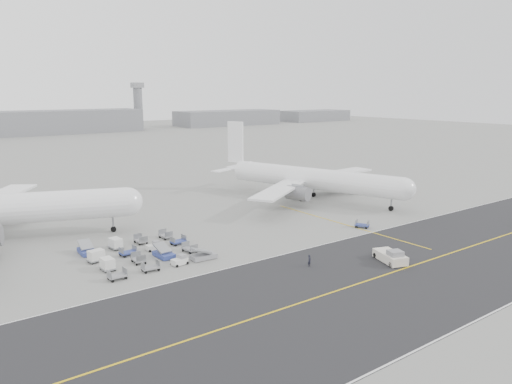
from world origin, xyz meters
TOP-DOWN VIEW (x-y plane):
  - ground at (0.00, 0.00)m, footprint 700.00×700.00m
  - taxiway at (5.02, -17.98)m, footprint 220.00×59.00m
  - horizon_buildings at (30.00, 260.00)m, footprint 520.00×28.00m
  - control_tower at (100.00, 265.00)m, footprint 7.00×7.00m
  - airliner_b at (40.19, 26.58)m, footprint 49.68×50.66m
  - pushback_tug at (19.46, -14.91)m, footprint 4.56×7.78m
  - jet_bridge at (48.09, 25.30)m, footprint 15.14×4.24m
  - gse_cluster at (-9.94, 10.24)m, footprint 22.76×22.01m
  - stray_dolly at (30.99, 1.16)m, footprint 2.57×3.00m
  - ground_crew_a at (8.03, -8.87)m, footprint 0.78×0.65m

SIDE VIEW (x-z plane):
  - ground at x=0.00m, z-range 0.00..0.00m
  - horizon_buildings at x=30.00m, z-range -14.00..14.00m
  - gse_cluster at x=-9.94m, z-range -0.98..0.98m
  - stray_dolly at x=30.99m, z-range -0.79..0.79m
  - taxiway at x=5.02m, z-range -0.01..0.03m
  - pushback_tug at x=19.46m, z-range -0.20..2.01m
  - ground_crew_a at x=8.03m, z-range 0.00..1.84m
  - jet_bridge at x=48.09m, z-range 1.12..6.78m
  - airliner_b at x=40.19m, z-range -3.83..14.25m
  - control_tower at x=100.00m, z-range 0.63..31.88m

